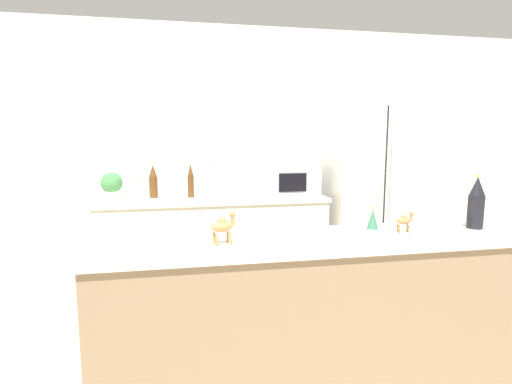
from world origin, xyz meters
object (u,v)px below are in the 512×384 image
Objects in this scene: back_bottle_1 at (240,179)px; back_bottle_2 at (153,182)px; camel_figurine_second at (404,220)px; wine_bottle at (476,203)px; fruit_bowl at (445,223)px; microwave at (292,180)px; refrigerator at (367,195)px; back_bottle_0 at (213,183)px; paper_towel_roll at (133,185)px; potted_plant at (112,185)px; wise_man_figurine_crimson at (373,217)px; camel_figurine at (223,225)px; back_bottle_3 at (191,181)px.

back_bottle_1 is 0.81m from back_bottle_2.
back_bottle_1 is at bearing 106.30° from camel_figurine_second.
wine_bottle reaches higher than fruit_bowl.
back_bottle_2 is at bearing 177.70° from microwave.
camel_figurine_second is (-0.71, -1.83, 0.15)m from refrigerator.
back_bottle_0 is 0.91× the size of back_bottle_1.
refrigerator reaches higher than back_bottle_0.
potted_plant is at bearing 170.02° from paper_towel_roll.
wise_man_figurine_crimson is (-0.06, -1.79, -0.01)m from microwave.
microwave is at bearing 7.66° from back_bottle_0.
camel_figurine is (0.79, -1.97, 0.03)m from potted_plant.
wine_bottle is 1.99× the size of wise_man_figurine_crimson.
paper_towel_roll is at bearing 107.27° from camel_figurine.
refrigerator reaches higher than back_bottle_2.
wise_man_figurine_crimson is (1.26, -1.84, -0.01)m from back_bottle_2.
refrigerator reaches higher than back_bottle_3.
refrigerator is at bearing 1.15° from back_bottle_0.
back_bottle_2 is 2.14× the size of wise_man_figurine_crimson.
camel_figurine_second is at bearing -88.25° from microwave.
wise_man_figurine_crimson is at bearing -115.76° from refrigerator.
camel_figurine_second is at bearing -111.18° from refrigerator.
paper_towel_roll is 0.99m from back_bottle_1.
back_bottle_1 is 1.79× the size of fruit_bowl.
wise_man_figurine_crimson is at bearing 10.67° from camel_figurine.
camel_figurine reaches higher than fruit_bowl.
potted_plant is 2.19× the size of camel_figurine_second.
wise_man_figurine_crimson reaches higher than fruit_bowl.
back_bottle_3 is (-0.98, 0.01, 0.01)m from microwave.
back_bottle_2 is 0.35m from back_bottle_3.
refrigerator is 9.78× the size of fruit_bowl.
camel_figurine_second is (1.38, -1.95, -0.01)m from back_bottle_2.
back_bottle_0 is (0.91, -0.13, 0.01)m from potted_plant.
back_bottle_3 reaches higher than fruit_bowl.
microwave is at bearing 174.52° from refrigerator.
microwave is 1.90m from camel_figurine_second.
camel_figurine_second is at bearing -41.76° from wise_man_figurine_crimson.
potted_plant is 1.35× the size of fruit_bowl.
back_bottle_0 is at bearing -7.83° from paper_towel_roll.
potted_plant is at bearing 171.71° from back_bottle_0.
microwave is 0.98m from back_bottle_3.
back_bottle_3 is (-1.74, 0.08, 0.17)m from refrigerator.
wine_bottle reaches higher than back_bottle_1.
back_bottle_1 is 2.24× the size of wise_man_figurine_crimson.
back_bottle_0 is at bearing 114.95° from camel_figurine_second.
camel_figurine is (0.60, -1.94, 0.03)m from paper_towel_roll.
paper_towel_roll is 0.81× the size of back_bottle_2.
paper_towel_roll is 0.18m from back_bottle_2.
wine_bottle is 0.57m from wise_man_figurine_crimson.
back_bottle_3 reaches higher than paper_towel_roll.
paper_towel_roll is at bearing 134.06° from fruit_bowl.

